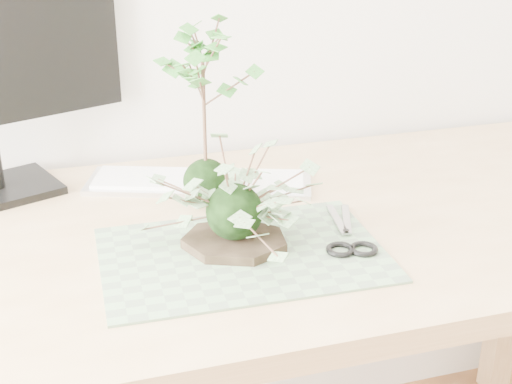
{
  "coord_description": "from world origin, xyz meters",
  "views": [
    {
      "loc": [
        -0.28,
        0.21,
        1.27
      ],
      "look_at": [
        0.0,
        1.14,
        0.84
      ],
      "focal_mm": 50.0,
      "sensor_mm": 36.0,
      "label": 1
    }
  ],
  "objects_px": {
    "desk": "(267,268)",
    "ivy_kokedama": "(234,187)",
    "keyboard": "(199,182)",
    "maple_kokedama": "(203,71)"
  },
  "relations": [
    {
      "from": "desk",
      "to": "ivy_kokedama",
      "type": "distance_m",
      "value": 0.22
    },
    {
      "from": "desk",
      "to": "maple_kokedama",
      "type": "relative_size",
      "value": 4.68
    },
    {
      "from": "ivy_kokedama",
      "to": "maple_kokedama",
      "type": "xyz_separation_m",
      "value": [
        -0.0,
        0.18,
        0.14
      ]
    },
    {
      "from": "ivy_kokedama",
      "to": "maple_kokedama",
      "type": "height_order",
      "value": "maple_kokedama"
    },
    {
      "from": "keyboard",
      "to": "maple_kokedama",
      "type": "bearing_deg",
      "value": -73.07
    },
    {
      "from": "desk",
      "to": "ivy_kokedama",
      "type": "relative_size",
      "value": 4.93
    },
    {
      "from": "keyboard",
      "to": "ivy_kokedama",
      "type": "bearing_deg",
      "value": -70.37
    },
    {
      "from": "desk",
      "to": "ivy_kokedama",
      "type": "bearing_deg",
      "value": -136.24
    },
    {
      "from": "desk",
      "to": "ivy_kokedama",
      "type": "height_order",
      "value": "ivy_kokedama"
    },
    {
      "from": "desk",
      "to": "maple_kokedama",
      "type": "bearing_deg",
      "value": 126.61
    }
  ]
}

